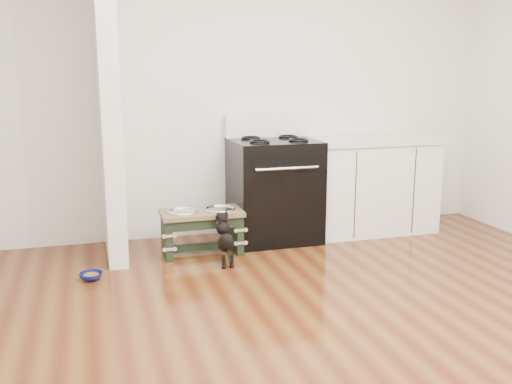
{
  "coord_description": "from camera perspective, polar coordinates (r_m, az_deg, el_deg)",
  "views": [
    {
      "loc": [
        -1.36,
        -2.67,
        1.53
      ],
      "look_at": [
        -0.09,
        1.6,
        0.58
      ],
      "focal_mm": 40.0,
      "sensor_mm": 36.0,
      "label": 1
    }
  ],
  "objects": [
    {
      "name": "ground",
      "position": [
        3.37,
        9.55,
        -15.17
      ],
      "size": [
        5.0,
        5.0,
        0.0
      ],
      "primitive_type": "plane",
      "color": "#491F0D",
      "rests_on": "ground"
    },
    {
      "name": "room_shell",
      "position": [
        3.0,
        10.66,
        13.56
      ],
      "size": [
        5.0,
        5.0,
        5.0
      ],
      "color": "silver",
      "rests_on": "ground"
    },
    {
      "name": "partition_wall",
      "position": [
        4.78,
        -14.56,
        9.51
      ],
      "size": [
        0.15,
        0.8,
        2.7
      ],
      "primitive_type": "cube",
      "color": "silver",
      "rests_on": "ground"
    },
    {
      "name": "oven_range",
      "position": [
        5.2,
        1.81,
        0.37
      ],
      "size": [
        0.76,
        0.69,
        1.14
      ],
      "color": "black",
      "rests_on": "ground"
    },
    {
      "name": "cabinet_run",
      "position": [
        5.6,
        11.31,
        0.73
      ],
      "size": [
        1.24,
        0.64,
        0.91
      ],
      "color": "white",
      "rests_on": "ground"
    },
    {
      "name": "dog_feeder",
      "position": [
        4.84,
        -5.44,
        -3.13
      ],
      "size": [
        0.68,
        0.36,
        0.39
      ],
      "color": "black",
      "rests_on": "ground"
    },
    {
      "name": "puppy",
      "position": [
        4.58,
        -3.17,
        -4.48
      ],
      "size": [
        0.12,
        0.35,
        0.42
      ],
      "color": "black",
      "rests_on": "ground"
    },
    {
      "name": "floor_bowl",
      "position": [
        4.47,
        -16.17,
        -8.08
      ],
      "size": [
        0.22,
        0.22,
        0.05
      ],
      "rotation": [
        0.0,
        0.0,
        0.37
      ],
      "color": "#0C1254",
      "rests_on": "ground"
    }
  ]
}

